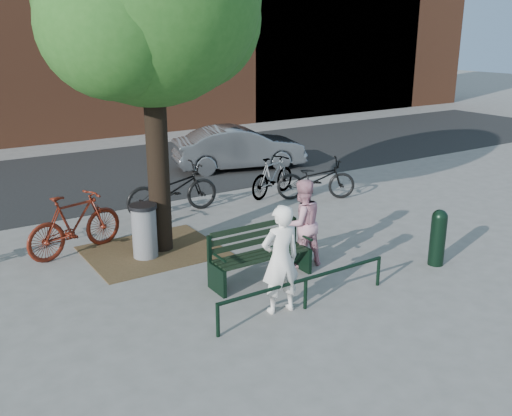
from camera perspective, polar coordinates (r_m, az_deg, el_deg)
ground at (r=9.61m, az=0.50°, el=-7.23°), size 90.00×90.00×0.00m
dirt_pit at (r=10.97m, az=-10.29°, el=-4.23°), size 2.40×2.00×0.02m
road at (r=16.97m, az=-15.59°, el=3.17°), size 40.00×7.00×0.01m
park_bench at (r=9.48m, az=0.24°, el=-4.44°), size 1.74×0.54×0.97m
guard_railing at (r=8.56m, az=4.99°, el=-7.57°), size 3.06×0.06×0.51m
street_tree at (r=10.32m, az=-10.30°, el=19.46°), size 4.20×3.80×6.50m
person_left at (r=8.30m, az=2.46°, el=-5.15°), size 0.65×0.47×1.65m
person_right at (r=9.95m, az=4.60°, el=-1.54°), size 0.81×0.66×1.57m
bollard at (r=10.53m, az=17.74°, el=-2.63°), size 0.27×0.27×1.02m
litter_bin at (r=10.55m, az=-11.09°, el=-2.27°), size 0.49×0.49×1.01m
bicycle_b at (r=11.05m, az=-17.66°, el=-1.50°), size 2.01×1.03×1.16m
bicycle_c at (r=12.97m, az=-8.36°, el=1.87°), size 2.19×0.87×1.13m
bicycle_d at (r=14.25m, az=1.68°, el=3.20°), size 1.73×0.99×1.00m
bicycle_e at (r=14.05m, az=6.03°, el=2.91°), size 2.02×1.50×1.01m
parked_car at (r=17.03m, az=-1.68°, el=6.03°), size 4.08×2.28×1.28m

